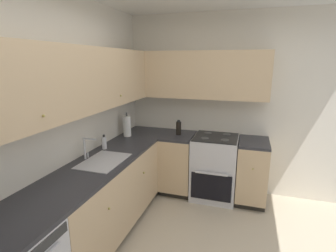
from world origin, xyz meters
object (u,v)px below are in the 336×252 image
(soap_bottle, at_px, (104,143))
(paper_towel_roll, at_px, (127,126))
(oil_bottle, at_px, (179,128))
(oven_range, at_px, (215,166))

(soap_bottle, distance_m, paper_towel_roll, 0.60)
(soap_bottle, height_order, oil_bottle, oil_bottle)
(oil_bottle, bearing_deg, paper_towel_roll, 113.07)
(paper_towel_roll, relative_size, oil_bottle, 1.62)
(oven_range, relative_size, soap_bottle, 5.85)
(soap_bottle, xyz_separation_m, paper_towel_roll, (0.59, -0.02, 0.07))
(soap_bottle, height_order, paper_towel_roll, paper_towel_roll)
(oven_range, xyz_separation_m, paper_towel_roll, (-0.31, 1.23, 0.59))
(oven_range, bearing_deg, paper_towel_roll, 104.18)
(paper_towel_roll, xyz_separation_m, oil_bottle, (0.29, -0.68, -0.05))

